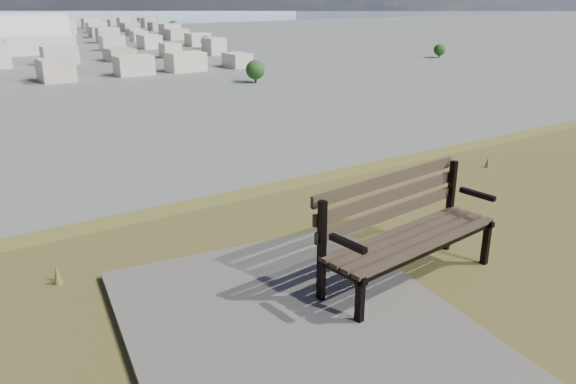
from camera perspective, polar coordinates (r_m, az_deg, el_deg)
park_bench at (r=5.12m, az=11.72°, el=-3.29°), size 1.90×0.79×0.97m
gravel_patch at (r=4.32m, az=2.63°, el=-15.32°), size 3.01×3.93×0.07m
arena at (r=312.36m, az=-26.98°, el=13.43°), size 61.48×29.17×25.31m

